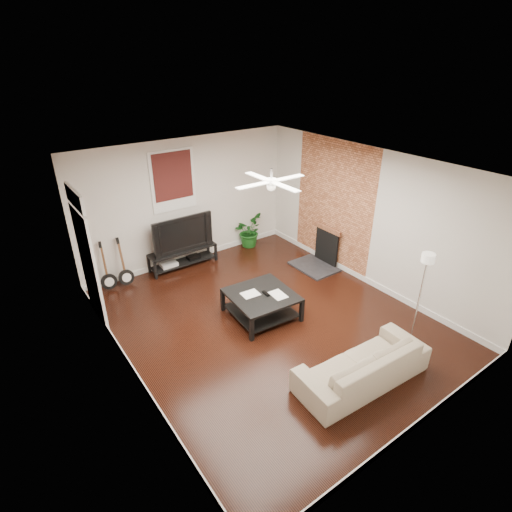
{
  "coord_description": "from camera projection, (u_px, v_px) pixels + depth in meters",
  "views": [
    {
      "loc": [
        -3.71,
        -4.77,
        4.41
      ],
      "look_at": [
        0.0,
        0.4,
        1.15
      ],
      "focal_mm": 28.41,
      "sensor_mm": 36.0,
      "label": 1
    }
  ],
  "objects": [
    {
      "name": "window_back",
      "position": [
        173.0,
        181.0,
        8.49
      ],
      "size": [
        1.0,
        0.06,
        1.3
      ],
      "primitive_type": "cube",
      "color": "#39100F",
      "rests_on": "wall_back"
    },
    {
      "name": "coffee_table",
      "position": [
        261.0,
        305.0,
        7.41
      ],
      "size": [
        1.19,
        1.19,
        0.47
      ],
      "primitive_type": "cube",
      "rotation": [
        0.0,
        0.0,
        -0.07
      ],
      "color": "black",
      "rests_on": "floor"
    },
    {
      "name": "potted_plant",
      "position": [
        248.0,
        231.0,
        10.02
      ],
      "size": [
        0.93,
        0.94,
        0.79
      ],
      "primitive_type": "imported",
      "rotation": [
        0.0,
        0.0,
        0.83
      ],
      "color": "#175319",
      "rests_on": "floor"
    },
    {
      "name": "brick_accent",
      "position": [
        333.0,
        205.0,
        8.76
      ],
      "size": [
        0.02,
        2.2,
        2.8
      ],
      "primitive_type": "cube",
      "color": "#9B5332",
      "rests_on": "floor"
    },
    {
      "name": "room",
      "position": [
        270.0,
        252.0,
        6.74
      ],
      "size": [
        5.01,
        6.01,
        2.81
      ],
      "color": "black",
      "rests_on": "ground"
    },
    {
      "name": "fireplace",
      "position": [
        320.0,
        247.0,
        9.04
      ],
      "size": [
        0.8,
        1.1,
        0.92
      ],
      "primitive_type": "cube",
      "color": "black",
      "rests_on": "floor"
    },
    {
      "name": "tv_stand",
      "position": [
        183.0,
        258.0,
        9.13
      ],
      "size": [
        1.54,
        0.41,
        0.43
      ],
      "primitive_type": "cube",
      "color": "black",
      "rests_on": "floor"
    },
    {
      "name": "guitar_right",
      "position": [
        124.0,
        263.0,
        8.25
      ],
      "size": [
        0.33,
        0.24,
        1.03
      ],
      "primitive_type": null,
      "rotation": [
        0.0,
        0.0,
        -0.05
      ],
      "color": "black",
      "rests_on": "floor"
    },
    {
      "name": "guitar_left",
      "position": [
        106.0,
        267.0,
        8.09
      ],
      "size": [
        0.35,
        0.27,
        1.03
      ],
      "primitive_type": null,
      "rotation": [
        0.0,
        0.0,
        -0.16
      ],
      "color": "black",
      "rests_on": "floor"
    },
    {
      "name": "ceiling_fan",
      "position": [
        271.0,
        181.0,
        6.2
      ],
      "size": [
        1.24,
        1.24,
        0.32
      ],
      "primitive_type": null,
      "color": "white",
      "rests_on": "ceiling"
    },
    {
      "name": "door_left",
      "position": [
        88.0,
        257.0,
        6.91
      ],
      "size": [
        0.08,
        1.0,
        2.5
      ],
      "primitive_type": "cube",
      "color": "white",
      "rests_on": "wall_left"
    },
    {
      "name": "sofa",
      "position": [
        362.0,
        364.0,
        5.91
      ],
      "size": [
        2.11,
        0.93,
        0.6
      ],
      "primitive_type": "imported",
      "rotation": [
        0.0,
        0.0,
        3.08
      ],
      "color": "#C7B195",
      "rests_on": "floor"
    },
    {
      "name": "floor_lamp",
      "position": [
        419.0,
        300.0,
        6.44
      ],
      "size": [
        0.29,
        0.29,
        1.69
      ],
      "primitive_type": null,
      "rotation": [
        0.0,
        0.0,
        -0.06
      ],
      "color": "white",
      "rests_on": "floor"
    },
    {
      "name": "tv",
      "position": [
        181.0,
        232.0,
        8.87
      ],
      "size": [
        1.38,
        0.18,
        0.79
      ],
      "primitive_type": "imported",
      "color": "black",
      "rests_on": "tv_stand"
    }
  ]
}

